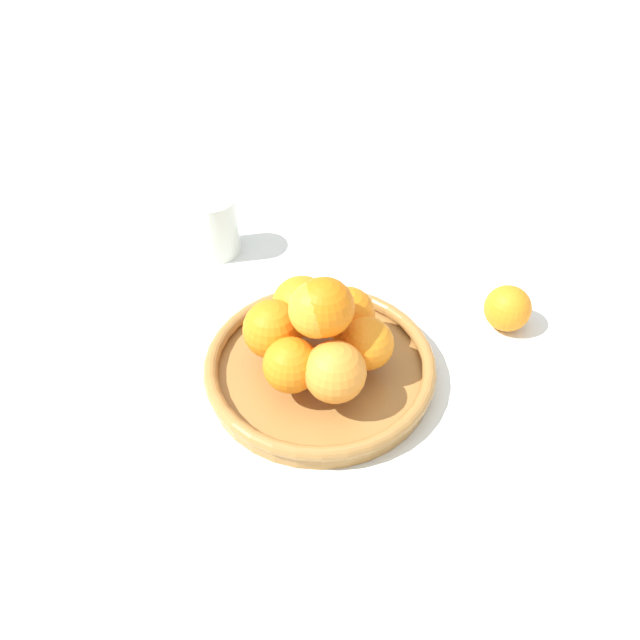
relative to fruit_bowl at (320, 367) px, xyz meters
The scene contains 5 objects.
ground_plane 0.02m from the fruit_bowl, ahead, with size 4.00×4.00×0.00m, color silver.
fruit_bowl is the anchor object (origin of this frame).
orange_pile 0.07m from the fruit_bowl, 146.03° to the left, with size 0.17×0.20×0.13m.
stray_orange 0.28m from the fruit_bowl, ahead, with size 0.07×0.07×0.07m, color orange.
drinking_glass 0.32m from the fruit_bowl, 97.99° to the left, with size 0.07×0.07×0.10m, color silver.
Camera 1 is at (-0.22, -0.51, 0.61)m, focal length 35.00 mm.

